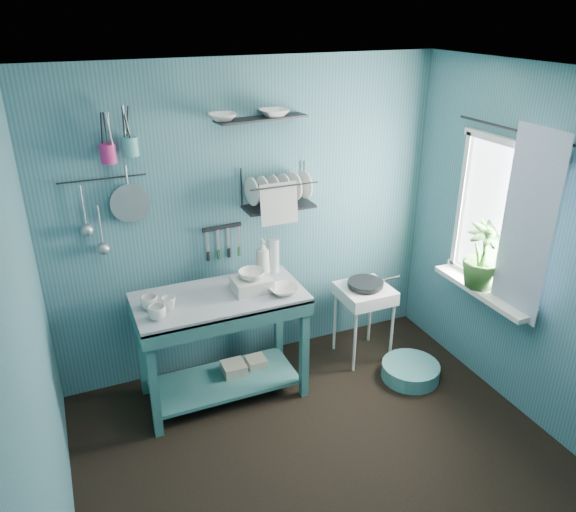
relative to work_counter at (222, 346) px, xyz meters
name	(u,v)px	position (x,y,z in m)	size (l,w,h in m)	color
floor	(331,469)	(0.41, -1.05, -0.44)	(3.20, 3.20, 0.00)	black
ceiling	(348,79)	(0.41, -1.05, 2.06)	(3.20, 3.20, 0.00)	silver
wall_back	(250,221)	(0.41, 0.45, 0.81)	(3.20, 3.20, 0.00)	#34616C
wall_front	(538,498)	(0.41, -2.55, 0.81)	(3.20, 3.20, 0.00)	#34616C
wall_left	(38,371)	(-1.19, -1.05, 0.81)	(3.00, 3.00, 0.00)	#34616C
wall_right	(547,260)	(2.01, -1.05, 0.81)	(3.00, 3.00, 0.00)	#34616C
work_counter	(222,346)	(0.00, 0.00, 0.00)	(1.25, 0.62, 0.88)	#316765
mug_left	(157,313)	(-0.48, -0.16, 0.49)	(0.12, 0.12, 0.10)	silver
mug_mid	(169,304)	(-0.38, -0.06, 0.49)	(0.10, 0.10, 0.09)	silver
mug_right	(150,303)	(-0.50, 0.00, 0.49)	(0.12, 0.12, 0.10)	silver
wash_tub	(252,284)	(0.25, -0.02, 0.49)	(0.28, 0.22, 0.10)	beige
tub_bowl	(252,275)	(0.25, -0.02, 0.57)	(0.20, 0.20, 0.06)	silver
soap_bottle	(263,257)	(0.42, 0.20, 0.59)	(0.12, 0.12, 0.30)	beige
water_bottle	(274,255)	(0.52, 0.22, 0.58)	(0.09, 0.09, 0.28)	#A2B0B5
counter_bowl	(284,290)	(0.45, -0.15, 0.47)	(0.22, 0.22, 0.05)	silver
hotplate_stand	(363,322)	(1.27, 0.04, -0.11)	(0.42, 0.42, 0.67)	silver
frying_pan	(366,283)	(1.27, 0.04, 0.26)	(0.30, 0.30, 0.04)	black
knife_strip	(222,227)	(0.17, 0.42, 0.80)	(0.32, 0.02, 0.03)	black
dish_rack	(279,188)	(0.61, 0.32, 1.09)	(0.55, 0.24, 0.32)	black
upper_shelf	(261,118)	(0.49, 0.35, 1.63)	(0.70, 0.18, 0.01)	black
shelf_bowl_left	(223,126)	(0.19, 0.35, 1.60)	(0.20, 0.20, 0.05)	silver
shelf_bowl_right	(274,121)	(0.59, 0.35, 1.60)	(0.21, 0.21, 0.05)	silver
utensil_cup_magenta	(108,153)	(-0.61, 0.37, 1.47)	(0.11, 0.11, 0.13)	#B32167
utensil_cup_teal	(130,146)	(-0.46, 0.37, 1.51)	(0.11, 0.11, 0.13)	teal
colander	(130,203)	(-0.50, 0.40, 1.10)	(0.28, 0.28, 0.03)	#9EA1A6
ladle_outer	(83,206)	(-0.82, 0.41, 1.11)	(0.01, 0.01, 0.30)	#9EA1A6
ladle_inner	(100,226)	(-0.73, 0.41, 0.95)	(0.01, 0.01, 0.30)	#9EA1A6
hook_rail	(102,179)	(-0.67, 0.42, 1.29)	(0.01, 0.01, 0.60)	black
window_glass	(502,218)	(2.00, -0.60, 0.96)	(1.10, 1.10, 0.00)	white
windowsill	(481,291)	(1.91, -0.60, 0.37)	(0.16, 0.95, 0.04)	silver
curtain	(527,226)	(1.93, -0.90, 1.01)	(1.35, 1.35, 0.00)	silver
curtain_rod	(512,129)	(1.95, -0.60, 1.61)	(0.02, 0.02, 1.05)	black
potted_plant	(483,255)	(1.92, -0.55, 0.65)	(0.29, 0.29, 0.52)	#346327
storage_tin_large	(234,375)	(0.10, 0.05, -0.33)	(0.18, 0.18, 0.22)	gray
storage_tin_small	(256,368)	(0.30, 0.08, -0.34)	(0.15, 0.15, 0.20)	gray
floor_basin	(410,371)	(1.47, -0.41, -0.38)	(0.47, 0.47, 0.13)	teal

